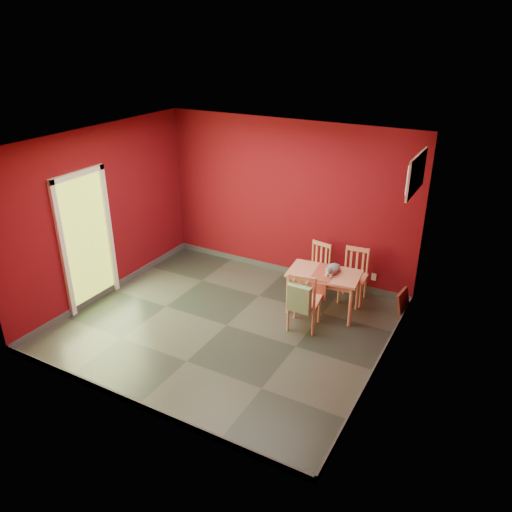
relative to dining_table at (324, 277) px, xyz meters
The scene contains 13 objects.
ground 1.62m from the dining_table, 135.70° to the right, with size 4.50×4.50×0.00m, color #2D342D.
room_shell 1.61m from the dining_table, 135.70° to the right, with size 4.50×4.50×4.50m.
doorway 3.66m from the dining_table, 156.24° to the right, with size 0.06×1.01×2.13m.
window 2.11m from the dining_table, ahead, with size 0.05×0.90×0.50m.
outlet_plate 1.10m from the dining_table, 60.98° to the left, with size 0.08×0.01×0.12m, color silver.
dining_table is the anchor object (origin of this frame).
table_runner 0.11m from the dining_table, 90.00° to the right, with size 0.36×0.64×0.31m.
chair_far_left 0.73m from the dining_table, 120.52° to the left, with size 0.44×0.44×0.81m.
chair_far_right 0.66m from the dining_table, 64.07° to the left, with size 0.44×0.44×0.86m.
chair_near 0.59m from the dining_table, 97.08° to the right, with size 0.49×0.49×0.92m.
tote_bag 0.80m from the dining_table, 93.63° to the right, with size 0.33×0.20×0.46m.
cat 0.21m from the dining_table, 23.80° to the left, with size 0.20×0.38×0.19m, color slate, non-canonical shape.
picture_frame 1.27m from the dining_table, 24.35° to the left, with size 0.17×0.40×0.39m.
Camera 1 is at (3.39, -5.28, 4.03)m, focal length 35.00 mm.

